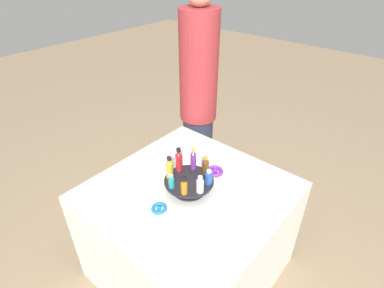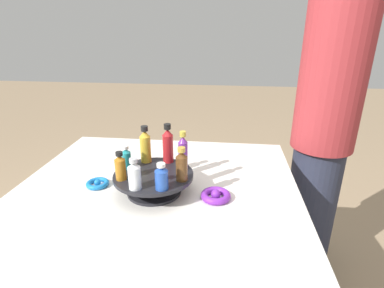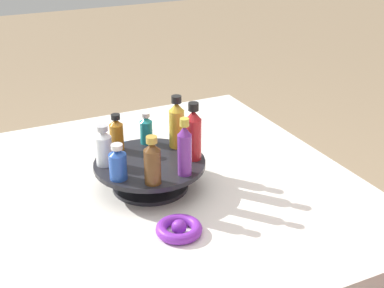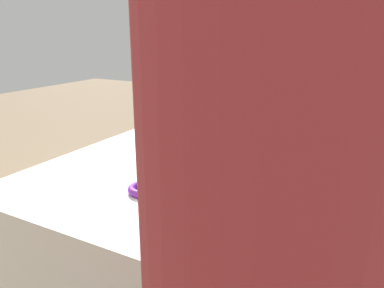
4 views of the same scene
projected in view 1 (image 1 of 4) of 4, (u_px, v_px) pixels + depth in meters
The scene contains 14 objects.
ground_plane at pixel (190, 266), 2.10m from camera, with size 12.00×12.00×0.00m, color #997F60.
party_table at pixel (189, 232), 1.90m from camera, with size 1.03×1.03×0.72m.
display_stand at pixel (189, 184), 1.68m from camera, with size 0.28×0.28×0.07m.
bottle_amber at pixel (184, 187), 1.55m from camera, with size 0.04×0.04×0.10m.
bottle_clear at pixel (200, 185), 1.56m from camera, with size 0.04×0.04×0.10m.
bottle_blue at pixel (209, 177), 1.62m from camera, with size 0.04×0.04×0.09m.
bottle_brown at pixel (206, 166), 1.68m from camera, with size 0.04×0.04×0.12m.
bottle_purple at pixel (193, 159), 1.72m from camera, with size 0.03×0.03×0.14m.
bottle_red at pixel (179, 160), 1.70m from camera, with size 0.04×0.04×0.15m.
bottle_gold at pixel (170, 168), 1.65m from camera, with size 0.04×0.04×0.14m.
bottle_teal at pixel (171, 182), 1.59m from camera, with size 0.03×0.03×0.09m.
ribbon_bow_purple at pixel (215, 171), 1.82m from camera, with size 0.10×0.10×0.03m.
ribbon_bow_blue at pixel (159, 208), 1.57m from camera, with size 0.08×0.08×0.02m.
person_figure at pixel (198, 100), 2.35m from camera, with size 0.29×0.29×1.71m.
Camera 1 is at (-0.84, 0.96, 1.87)m, focal length 28.00 mm.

